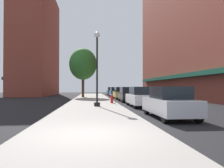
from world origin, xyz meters
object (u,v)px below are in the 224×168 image
Objects in this scene: fire_hydrant at (112,99)px; car_black at (128,95)px; parking_meter_near at (115,95)px; parking_meter_far at (109,93)px; lamppost at (97,67)px; car_yellow at (121,93)px; car_blue at (115,92)px; car_green at (112,91)px; tree_near at (83,64)px; car_white at (140,97)px; car_silver at (169,103)px.

car_black reaches higher than fire_hydrant.
parking_meter_near and parking_meter_far have the same top height.
car_yellow is (3.62, 12.33, -2.39)m from lamppost.
car_green is at bearing 90.47° from car_blue.
car_green reaches higher than fire_hydrant.
fire_hydrant is 9.36m from car_yellow.
fire_hydrant is at bearing -97.19° from car_blue.
lamppost reaches higher than parking_meter_near.
lamppost is at bearing -100.30° from car_blue.
tree_near reaches higher than car_white.
car_yellow is (1.95, 3.81, -0.14)m from parking_meter_far.
car_white is 1.00× the size of car_yellow.
tree_near is 22.96m from car_silver.
lamppost reaches higher than fire_hydrant.
car_white and car_yellow have the same top height.
car_yellow reaches higher than parking_meter_near.
tree_near is (-1.74, 15.86, 1.99)m from lamppost.
tree_near is at bearing 103.79° from parking_meter_near.
parking_meter_near is 0.30× the size of car_black.
car_blue is at bearing 83.49° from parking_meter_near.
car_black is at bearing -89.53° from car_blue.
lamppost reaches higher than car_green.
fire_hydrant is 1.35m from parking_meter_near.
car_blue reaches higher than parking_meter_far.
car_white is at bearing -52.35° from fire_hydrant.
car_blue is 6.73m from car_green.
car_silver and car_blue have the same top height.
car_white reaches higher than parking_meter_near.
car_white is 25.30m from car_green.
parking_meter_far reaches higher than fire_hydrant.
parking_meter_far is 9.13m from tree_near.
parking_meter_far is 10.69m from car_blue.
car_silver is 1.00× the size of car_green.
car_white and car_blue have the same top height.
car_white is at bearing -90.13° from car_black.
car_white is (1.95, -8.06, -0.14)m from parking_meter_far.
car_silver reaches higher than fire_hydrant.
parking_meter_far is at bearing 134.16° from car_black.
car_black reaches higher than parking_meter_far.
lamppost is 1.37× the size of car_black.
parking_meter_near is 1.00× the size of parking_meter_far.
parking_meter_near is 0.17× the size of tree_near.
parking_meter_near is at bearing -76.21° from tree_near.
car_black is (1.95, 4.58, -0.14)m from parking_meter_near.
car_green is (1.95, 17.24, -0.14)m from parking_meter_far.
lamppost is 7.43m from car_silver.
tree_near is 1.75× the size of car_silver.
fire_hydrant is 22.65m from car_green.
fire_hydrant is 9.50m from car_silver.
lamppost is 16.08m from tree_near.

